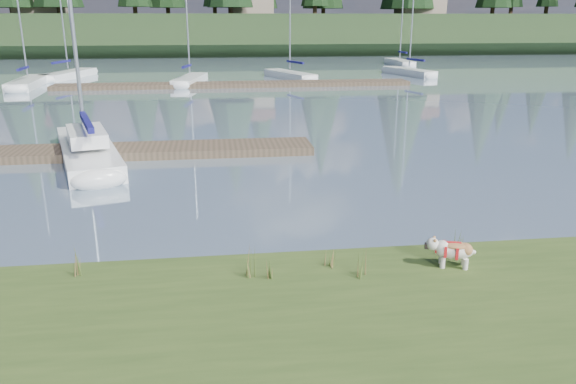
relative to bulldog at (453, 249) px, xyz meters
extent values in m
plane|color=#778CA0|center=(-4.79, 32.59, -0.70)|extent=(200.00, 200.00, 0.00)
cube|color=#1E3017|center=(-4.79, 75.59, 1.80)|extent=(200.00, 20.00, 5.00)
cylinder|color=silver|center=(-0.21, -0.05, -0.24)|extent=(0.10, 0.10, 0.21)
cylinder|color=silver|center=(-0.15, 0.15, -0.24)|extent=(0.10, 0.10, 0.21)
cylinder|color=silver|center=(0.20, -0.17, -0.24)|extent=(0.10, 0.10, 0.21)
cylinder|color=silver|center=(0.26, 0.03, -0.24)|extent=(0.10, 0.10, 0.21)
ellipsoid|color=silver|center=(0.04, -0.01, -0.02)|extent=(0.77, 0.53, 0.33)
ellipsoid|color=#A46C3D|center=(0.04, -0.01, 0.09)|extent=(0.56, 0.45, 0.12)
ellipsoid|color=silver|center=(-0.37, 0.11, 0.09)|extent=(0.30, 0.31, 0.24)
cube|color=black|center=(-0.47, 0.14, 0.04)|extent=(0.10, 0.14, 0.09)
cube|color=white|center=(-8.98, 11.11, -0.48)|extent=(3.75, 7.72, 0.70)
ellipsoid|color=white|center=(-10.03, 14.73, -0.48)|extent=(2.15, 2.43, 0.70)
cube|color=#131257|center=(-8.67, 10.04, 0.85)|extent=(1.15, 3.35, 0.20)
cube|color=white|center=(-8.86, 10.70, 0.25)|extent=(1.92, 2.97, 0.45)
cube|color=#4C3D2C|center=(-8.79, 11.59, -0.55)|extent=(16.00, 2.00, 0.30)
cube|color=#4C3D2C|center=(-2.79, 32.59, -0.55)|extent=(26.00, 2.20, 0.30)
cube|color=white|center=(-17.87, 34.49, -0.48)|extent=(2.07, 7.33, 0.70)
ellipsoid|color=white|center=(-18.09, 38.11, -0.48)|extent=(1.69, 2.07, 0.70)
cube|color=#131257|center=(-17.82, 33.50, 0.70)|extent=(0.37, 2.89, 0.20)
cube|color=white|center=(-16.41, 40.43, -0.48)|extent=(3.42, 7.22, 0.70)
ellipsoid|color=white|center=(-15.47, 43.83, -0.48)|extent=(1.99, 2.26, 0.70)
cube|color=#131257|center=(-16.66, 39.51, 0.70)|extent=(0.94, 2.75, 0.20)
cube|color=white|center=(-6.16, 34.79, -0.48)|extent=(2.65, 6.59, 0.70)
ellipsoid|color=white|center=(-5.55, 37.95, -0.48)|extent=(1.71, 1.99, 0.70)
cylinder|color=silver|center=(-6.16, 34.79, 5.16)|extent=(0.12, 0.12, 10.11)
cube|color=#131257|center=(-6.32, 33.93, 0.70)|extent=(0.68, 2.55, 0.20)
cube|color=white|center=(1.94, 37.60, -0.48)|extent=(3.76, 6.64, 0.70)
ellipsoid|color=white|center=(0.75, 40.65, -0.48)|extent=(1.98, 2.18, 0.70)
cylinder|color=silver|center=(1.94, 37.60, 5.13)|extent=(0.12, 0.12, 10.06)
cube|color=#131257|center=(2.26, 36.77, 0.70)|extent=(1.13, 2.50, 0.20)
cube|color=white|center=(12.67, 38.94, -0.48)|extent=(3.14, 6.27, 0.70)
ellipsoid|color=white|center=(11.76, 41.87, -0.48)|extent=(1.77, 1.99, 0.70)
cylinder|color=silver|center=(12.67, 38.94, 4.84)|extent=(0.12, 0.12, 9.46)
cube|color=#131257|center=(12.91, 38.14, 0.70)|extent=(0.91, 2.39, 0.20)
cube|color=white|center=(15.28, 49.45, -0.48)|extent=(1.45, 6.21, 0.70)
ellipsoid|color=white|center=(15.26, 52.55, -0.48)|extent=(1.36, 1.70, 0.70)
cylinder|color=silver|center=(15.28, 49.45, 4.73)|extent=(0.12, 0.12, 9.25)
cube|color=#131257|center=(15.28, 48.61, 0.70)|extent=(0.21, 2.47, 0.20)
cone|color=#475B23|center=(-3.92, 0.06, -0.03)|extent=(0.03, 0.03, 0.62)
cone|color=brown|center=(-3.81, -0.01, -0.10)|extent=(0.03, 0.03, 0.50)
cone|color=#475B23|center=(-3.86, 0.09, 0.00)|extent=(0.03, 0.03, 0.68)
cone|color=brown|center=(-3.78, 0.03, -0.13)|extent=(0.03, 0.03, 0.44)
cone|color=#475B23|center=(-3.90, -0.02, -0.07)|extent=(0.03, 0.03, 0.56)
cone|color=#475B23|center=(-3.55, -0.06, -0.16)|extent=(0.03, 0.03, 0.38)
cone|color=brown|center=(-3.44, -0.13, -0.19)|extent=(0.03, 0.03, 0.30)
cone|color=#475B23|center=(-3.49, -0.03, -0.14)|extent=(0.03, 0.03, 0.42)
cone|color=brown|center=(-3.41, -0.09, -0.21)|extent=(0.03, 0.03, 0.27)
cone|color=#475B23|center=(-3.53, -0.14, -0.18)|extent=(0.03, 0.03, 0.34)
cone|color=#475B23|center=(-1.89, -0.17, -0.07)|extent=(0.03, 0.03, 0.55)
cone|color=brown|center=(-1.78, -0.24, -0.13)|extent=(0.03, 0.03, 0.44)
cone|color=#475B23|center=(-1.83, -0.14, -0.04)|extent=(0.03, 0.03, 0.60)
cone|color=brown|center=(-1.75, -0.20, -0.15)|extent=(0.03, 0.03, 0.38)
cone|color=#475B23|center=(-1.87, -0.25, -0.10)|extent=(0.03, 0.03, 0.49)
cone|color=#475B23|center=(-7.01, 0.55, -0.07)|extent=(0.03, 0.03, 0.55)
cone|color=brown|center=(-6.90, 0.48, -0.13)|extent=(0.03, 0.03, 0.44)
cone|color=#475B23|center=(-6.95, 0.58, -0.05)|extent=(0.03, 0.03, 0.60)
cone|color=brown|center=(-6.87, 0.52, -0.15)|extent=(0.03, 0.03, 0.38)
cone|color=#475B23|center=(-6.99, 0.47, -0.10)|extent=(0.03, 0.03, 0.49)
cone|color=#475B23|center=(-2.37, 0.30, -0.12)|extent=(0.03, 0.03, 0.44)
cone|color=brown|center=(-2.26, 0.23, -0.17)|extent=(0.03, 0.03, 0.35)
cone|color=#475B23|center=(-2.31, 0.33, -0.10)|extent=(0.03, 0.03, 0.49)
cone|color=brown|center=(-2.23, 0.27, -0.19)|extent=(0.03, 0.03, 0.31)
cone|color=#475B23|center=(-2.35, 0.22, -0.15)|extent=(0.03, 0.03, 0.40)
cone|color=#475B23|center=(0.21, 0.40, -0.06)|extent=(0.03, 0.03, 0.56)
cone|color=brown|center=(0.32, 0.33, -0.12)|extent=(0.03, 0.03, 0.45)
cone|color=#475B23|center=(0.27, 0.43, -0.04)|extent=(0.03, 0.03, 0.62)
cone|color=brown|center=(0.35, 0.37, -0.15)|extent=(0.03, 0.03, 0.39)
cone|color=#475B23|center=(0.23, 0.32, -0.09)|extent=(0.03, 0.03, 0.51)
cube|color=#33281C|center=(-4.79, 0.99, -0.63)|extent=(60.00, 0.50, 0.14)
cylinder|color=#382619|center=(-29.79, 70.59, 5.20)|extent=(0.60, 0.60, 1.80)
cylinder|color=#382619|center=(-14.79, 74.59, 5.20)|extent=(0.60, 0.60, 1.80)
cylinder|color=#382619|center=(-1.79, 68.59, 5.20)|extent=(0.60, 0.60, 1.80)
cylinder|color=#382619|center=(10.21, 72.59, 5.20)|extent=(0.60, 0.60, 1.80)
cylinder|color=#382619|center=(23.21, 70.59, 5.20)|extent=(0.60, 0.60, 1.80)
cylinder|color=#382619|center=(37.21, 73.59, 5.20)|extent=(0.60, 0.60, 1.80)
cube|color=gray|center=(-26.79, 72.59, 5.70)|extent=(6.00, 5.00, 2.80)
cube|color=gray|center=(1.21, 73.59, 5.70)|extent=(6.00, 5.00, 2.80)
cube|color=gray|center=(25.21, 71.59, 5.70)|extent=(6.00, 5.00, 2.80)
camera|label=1|loc=(-4.39, -9.34, 4.22)|focal=35.00mm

